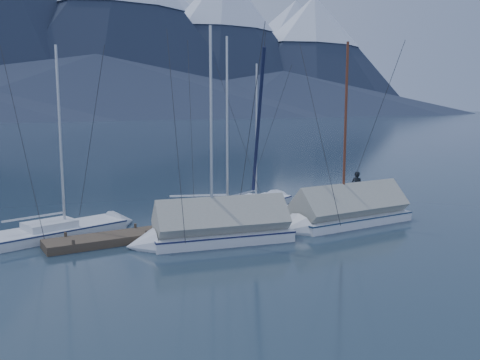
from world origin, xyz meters
name	(u,v)px	position (x,y,z in m)	size (l,w,h in m)	color
ground	(263,234)	(0.00, 0.00, 0.00)	(1000.00, 1000.00, 0.00)	#152330
dock	(240,223)	(0.00, 2.00, 0.11)	(18.00, 1.50, 0.54)	#382D23
mooring_posts	(231,219)	(-0.50, 2.00, 0.35)	(15.12, 1.52, 0.35)	#382D23
sailboat_open_left	(75,230)	(-7.21, 4.47, 0.16)	(7.14, 3.56, 9.09)	silver
sailboat_open_mid	(237,212)	(0.96, 3.88, 0.18)	(7.85, 4.79, 10.05)	silver
sailboat_open_right	(260,203)	(3.42, 5.45, 0.15)	(6.82, 4.48, 8.79)	white
sailboat_covered_near	(340,215)	(4.20, -0.44, 0.48)	(7.42, 3.19, 9.61)	white
sailboat_covered_far	(209,232)	(-2.77, -0.08, 0.48)	(7.23, 3.49, 9.75)	silver
person	(357,187)	(7.50, 1.93, 1.24)	(0.66, 0.43, 1.80)	black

